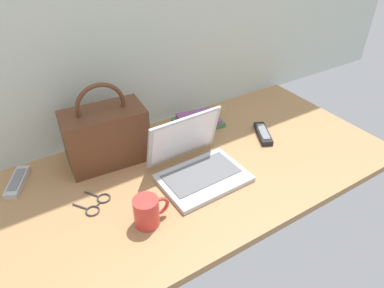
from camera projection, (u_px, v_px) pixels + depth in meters
name	position (u px, v px, depth m)	size (l,w,h in m)	color
desk	(191.00, 173.00, 1.32)	(1.60, 0.76, 0.03)	#A87A4C
laptop	(197.00, 164.00, 1.27)	(0.31, 0.28, 0.21)	#B2B5BA
coffee_mug	(147.00, 211.00, 1.07)	(0.12, 0.08, 0.10)	red
remote_control_near	(17.00, 182.00, 1.24)	(0.11, 0.16, 0.02)	#B7B7B7
remote_control_far	(263.00, 133.00, 1.50)	(0.11, 0.16, 0.02)	black
eyeglasses	(97.00, 204.00, 1.16)	(0.13, 0.14, 0.01)	#333338
handbag	(106.00, 135.00, 1.30)	(0.31, 0.18, 0.33)	#59331E
book_stack	(198.00, 121.00, 1.57)	(0.22, 0.17, 0.04)	#3F7F4C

